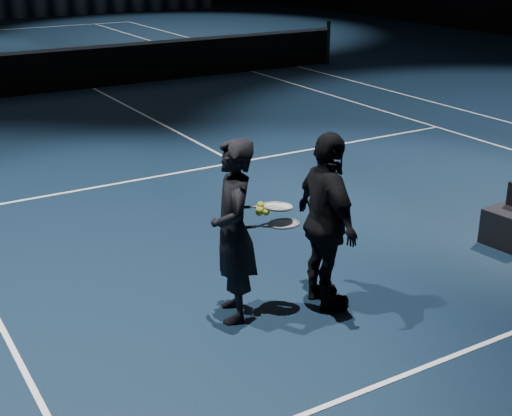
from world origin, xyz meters
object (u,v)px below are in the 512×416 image
at_px(racket_upper, 277,207).
at_px(tennis_balls, 262,210).
at_px(player_b, 327,222).
at_px(racket_lower, 284,224).
at_px(player_a, 234,231).

xyz_separation_m(racket_upper, tennis_balls, (-0.15, 0.01, -0.00)).
xyz_separation_m(player_b, racket_lower, (-0.38, 0.11, 0.02)).
relative_size(racket_upper, tennis_balls, 5.67).
bearing_deg(racket_upper, player_b, -9.08).
height_order(player_a, player_b, same).
relative_size(player_a, player_b, 1.00).
distance_m(racket_upper, tennis_balls, 0.15).
bearing_deg(tennis_balls, player_b, -16.77).
distance_m(player_a, tennis_balls, 0.31).
xyz_separation_m(racket_lower, racket_upper, (-0.04, 0.05, 0.15)).
xyz_separation_m(player_b, racket_upper, (-0.42, 0.16, 0.18)).
relative_size(racket_lower, racket_upper, 1.00).
xyz_separation_m(player_a, racket_upper, (0.40, -0.07, 0.18)).
relative_size(racket_lower, tennis_balls, 5.67).
bearing_deg(tennis_balls, racket_upper, -2.72).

